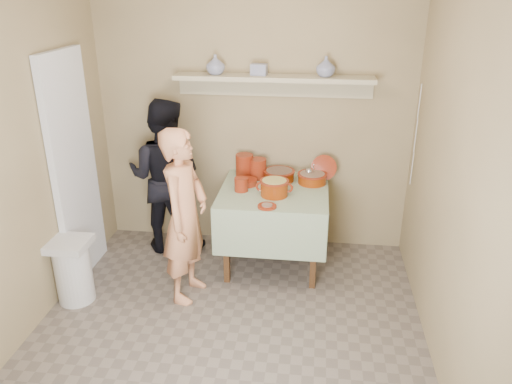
# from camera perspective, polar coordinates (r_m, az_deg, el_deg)

# --- Properties ---
(ground) EXTENTS (3.50, 3.50, 0.00)m
(ground) POSITION_cam_1_polar(r_m,az_deg,el_deg) (3.85, -3.78, -17.49)
(ground) COLOR #685C52
(ground) RESTS_ON ground
(tile_panel) EXTENTS (0.06, 0.70, 2.00)m
(tile_panel) POSITION_cam_1_polar(r_m,az_deg,el_deg) (4.59, -20.04, 2.50)
(tile_panel) COLOR silver
(tile_panel) RESTS_ON ground
(plate_stack_a) EXTENTS (0.17, 0.17, 0.22)m
(plate_stack_a) POSITION_cam_1_polar(r_m,az_deg,el_deg) (4.77, -1.34, 3.01)
(plate_stack_a) COLOR maroon
(plate_stack_a) RESTS_ON serving_table
(plate_stack_b) EXTENTS (0.16, 0.16, 0.19)m
(plate_stack_b) POSITION_cam_1_polar(r_m,az_deg,el_deg) (4.74, 0.22, 2.69)
(plate_stack_b) COLOR maroon
(plate_stack_b) RESTS_ON serving_table
(bowl_stack) EXTENTS (0.12, 0.12, 0.12)m
(bowl_stack) POSITION_cam_1_polar(r_m,az_deg,el_deg) (4.46, -1.70, 0.88)
(bowl_stack) COLOR maroon
(bowl_stack) RESTS_ON serving_table
(empty_bowl) EXTENTS (0.19, 0.19, 0.06)m
(empty_bowl) POSITION_cam_1_polar(r_m,az_deg,el_deg) (4.60, -1.05, 1.16)
(empty_bowl) COLOR maroon
(empty_bowl) RESTS_ON serving_table
(propped_lid) EXTENTS (0.24, 0.10, 0.23)m
(propped_lid) POSITION_cam_1_polar(r_m,az_deg,el_deg) (4.74, 7.76, 2.77)
(propped_lid) COLOR maroon
(propped_lid) RESTS_ON serving_table
(vase_right) EXTENTS (0.18, 0.18, 0.18)m
(vase_right) POSITION_cam_1_polar(r_m,az_deg,el_deg) (4.55, 7.98, 14.02)
(vase_right) COLOR navy
(vase_right) RESTS_ON wall_shelf
(vase_left) EXTENTS (0.23, 0.23, 0.18)m
(vase_left) POSITION_cam_1_polar(r_m,az_deg,el_deg) (4.63, -4.66, 14.32)
(vase_left) COLOR navy
(vase_left) RESTS_ON wall_shelf
(ceramic_box) EXTENTS (0.15, 0.11, 0.10)m
(ceramic_box) POSITION_cam_1_polar(r_m,az_deg,el_deg) (4.59, 0.34, 13.82)
(ceramic_box) COLOR navy
(ceramic_box) RESTS_ON wall_shelf
(person_cook) EXTENTS (0.44, 0.59, 1.48)m
(person_cook) POSITION_cam_1_polar(r_m,az_deg,el_deg) (4.09, -8.12, -2.75)
(person_cook) COLOR tan
(person_cook) RESTS_ON ground
(person_helper) EXTENTS (0.77, 0.62, 1.52)m
(person_helper) POSITION_cam_1_polar(r_m,az_deg,el_deg) (4.89, -10.32, 1.74)
(person_helper) COLOR black
(person_helper) RESTS_ON ground
(room_shell) EXTENTS (3.04, 3.54, 2.62)m
(room_shell) POSITION_cam_1_polar(r_m,az_deg,el_deg) (3.07, -4.55, 6.14)
(room_shell) COLOR #98845D
(room_shell) RESTS_ON ground
(serving_table) EXTENTS (0.97, 0.97, 0.76)m
(serving_table) POSITION_cam_1_polar(r_m,az_deg,el_deg) (4.56, 2.07, -1.07)
(serving_table) COLOR #4C2D16
(serving_table) RESTS_ON ground
(cazuela_meat_a) EXTENTS (0.30, 0.30, 0.10)m
(cazuela_meat_a) POSITION_cam_1_polar(r_m,az_deg,el_deg) (4.71, 2.66, 2.04)
(cazuela_meat_a) COLOR #672107
(cazuela_meat_a) RESTS_ON serving_table
(cazuela_meat_b) EXTENTS (0.28, 0.28, 0.10)m
(cazuela_meat_b) POSITION_cam_1_polar(r_m,az_deg,el_deg) (4.66, 6.44, 1.67)
(cazuela_meat_b) COLOR #672107
(cazuela_meat_b) RESTS_ON serving_table
(ladle) EXTENTS (0.08, 0.26, 0.19)m
(ladle) POSITION_cam_1_polar(r_m,az_deg,el_deg) (4.66, 6.12, 2.37)
(ladle) COLOR silver
(ladle) RESTS_ON cazuela_meat_b
(cazuela_rice) EXTENTS (0.33, 0.25, 0.14)m
(cazuela_rice) POSITION_cam_1_polar(r_m,az_deg,el_deg) (4.35, 2.10, 0.64)
(cazuela_rice) COLOR #672107
(cazuela_rice) RESTS_ON serving_table
(front_plate) EXTENTS (0.16, 0.16, 0.03)m
(front_plate) POSITION_cam_1_polar(r_m,az_deg,el_deg) (4.15, 1.27, -1.62)
(front_plate) COLOR maroon
(front_plate) RESTS_ON serving_table
(wall_shelf) EXTENTS (1.80, 0.25, 0.21)m
(wall_shelf) POSITION_cam_1_polar(r_m,az_deg,el_deg) (4.62, 2.05, 12.65)
(wall_shelf) COLOR tan
(wall_shelf) RESTS_ON room_shell
(trash_bin) EXTENTS (0.32, 0.32, 0.56)m
(trash_bin) POSITION_cam_1_polar(r_m,az_deg,el_deg) (4.46, -20.16, -8.39)
(trash_bin) COLOR silver
(trash_bin) RESTS_ON ground
(electrical_cord) EXTENTS (0.01, 0.05, 0.90)m
(electrical_cord) POSITION_cam_1_polar(r_m,az_deg,el_deg) (4.61, 17.79, 6.15)
(electrical_cord) COLOR silver
(electrical_cord) RESTS_ON wall_shelf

